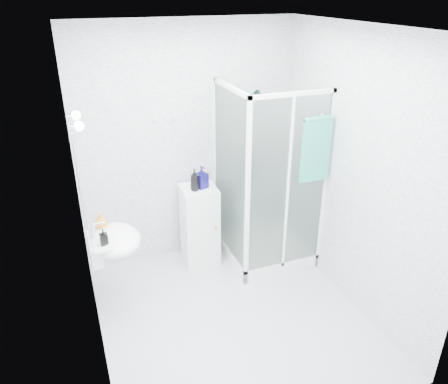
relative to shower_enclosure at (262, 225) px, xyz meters
name	(u,v)px	position (x,y,z in m)	size (l,w,h in m)	color
room	(233,193)	(-0.67, -0.77, 0.85)	(2.40, 2.60, 2.60)	white
shower_enclosure	(262,225)	(0.00, 0.00, 0.00)	(0.90, 0.95, 2.00)	white
wall_basin	(112,241)	(-1.66, -0.32, 0.35)	(0.46, 0.56, 0.35)	white
mirror	(78,172)	(-1.85, -0.32, 1.05)	(0.02, 0.60, 0.70)	white
vanity_lights	(77,121)	(-1.80, -0.32, 1.47)	(0.10, 0.40, 0.08)	silver
wall_hooks	(165,120)	(-0.92, 0.49, 1.17)	(0.23, 0.06, 0.03)	silver
storage_cabinet	(200,225)	(-0.65, 0.25, 0.01)	(0.39, 0.41, 0.91)	white
hand_towel	(316,148)	(0.34, -0.40, 1.00)	(0.31, 0.05, 0.65)	teal
shampoo_bottle_a	(195,180)	(-0.71, 0.21, 0.58)	(0.09, 0.09, 0.24)	black
shampoo_bottle_b	(202,177)	(-0.62, 0.25, 0.58)	(0.11, 0.11, 0.24)	#120D50
soap_dispenser_orange	(101,221)	(-1.72, -0.17, 0.49)	(0.12, 0.12, 0.15)	orange
soap_dispenser_black	(104,237)	(-1.73, -0.46, 0.49)	(0.07, 0.07, 0.15)	black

